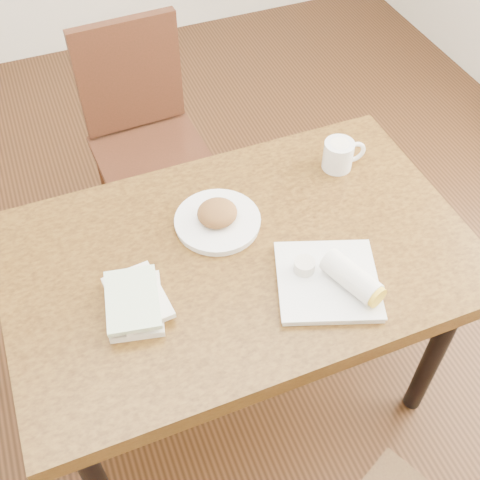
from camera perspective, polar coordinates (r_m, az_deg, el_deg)
name	(u,v)px	position (r m, az deg, el deg)	size (l,w,h in m)	color
ground	(240,382)	(2.30, 0.00, -13.27)	(4.00, 5.00, 0.01)	#472814
table	(240,270)	(1.74, 0.00, -2.83)	(1.30, 0.82, 0.75)	brown
chair_far	(144,130)	(2.41, -9.08, 10.28)	(0.44, 0.44, 0.95)	#431E13
plate_scone	(217,218)	(1.72, -2.15, 2.06)	(0.25, 0.25, 0.08)	white
coffee_mug	(340,154)	(1.91, 9.42, 8.02)	(0.14, 0.09, 0.09)	white
plate_burrito	(335,280)	(1.60, 8.98, -3.73)	(0.34, 0.34, 0.09)	white
book_stack	(135,301)	(1.56, -9.89, -5.75)	(0.18, 0.22, 0.05)	white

